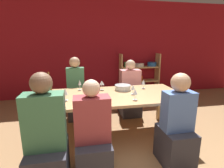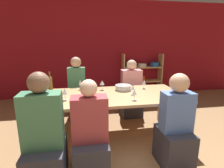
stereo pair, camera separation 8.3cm
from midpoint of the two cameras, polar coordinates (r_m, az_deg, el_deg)
The scene contains 21 objects.
wall_back_red at distance 5.11m, azimuth -4.40°, elevation 11.16°, with size 8.80×0.06×2.70m.
shelf_unit at distance 5.26m, azimuth 8.27°, elevation 2.01°, with size 1.18×0.30×1.23m.
dining_table at distance 2.83m, azimuth -0.45°, elevation -4.92°, with size 2.26×1.07×0.73m.
mixing_bowl at distance 3.07m, azimuth 2.77°, elevation -1.05°, with size 0.28×0.28×0.09m.
wine_bottle_green at distance 3.21m, azimuth -20.50°, elevation 0.32°, with size 0.08×0.08×0.33m.
wine_glass_white_a at distance 3.06m, azimuth -4.14°, elevation 0.33°, with size 0.08×0.08×0.17m.
wine_glass_red_a at distance 2.54m, azimuth 6.65°, elevation -2.71°, with size 0.07×0.07×0.16m.
wine_glass_white_b at distance 2.81m, azimuth 6.03°, elevation -1.21°, with size 0.07×0.07×0.15m.
wine_glass_empty_a at distance 3.20m, azimuth 9.50°, elevation 0.55°, with size 0.07×0.07×0.16m.
wine_glass_red_b at distance 2.62m, azimuth -21.14°, elevation -3.20°, with size 0.07×0.07×0.15m.
wine_glass_empty_b at distance 3.11m, azimuth -11.28°, elevation 0.41°, with size 0.06×0.06×0.18m.
wine_glass_white_c at distance 3.10m, azimuth -21.44°, elevation -0.59°, with size 0.07×0.07×0.17m.
wine_glass_empty_c at distance 2.62m, azimuth -9.05°, elevation -2.37°, with size 0.08×0.08×0.15m.
wine_glass_empty_d at distance 2.40m, azimuth -21.01°, elevation -3.89°, with size 0.06×0.06×0.19m.
wine_glass_white_d at distance 2.59m, azimuth -15.91°, elevation -2.52°, with size 0.07×0.07×0.18m.
cell_phone at distance 2.81m, azimuth 20.31°, elevation -4.16°, with size 0.16×0.11×0.01m.
person_near_a at distance 2.40m, azimuth 19.24°, elevation -14.31°, with size 0.37×0.46×1.20m.
person_far_a at distance 3.80m, azimuth 5.17°, elevation -3.63°, with size 0.42×0.52×1.20m.
person_near_b at distance 2.14m, azimuth -7.48°, elevation -18.28°, with size 0.40×0.50×1.16m.
person_far_b at distance 3.65m, azimuth -12.23°, elevation -3.83°, with size 0.34×0.43×1.27m.
person_near_c at distance 2.11m, azimuth -21.55°, elevation -18.27°, with size 0.41×0.52×1.26m.
Camera 1 is at (-0.65, -1.23, 1.54)m, focal length 28.00 mm.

